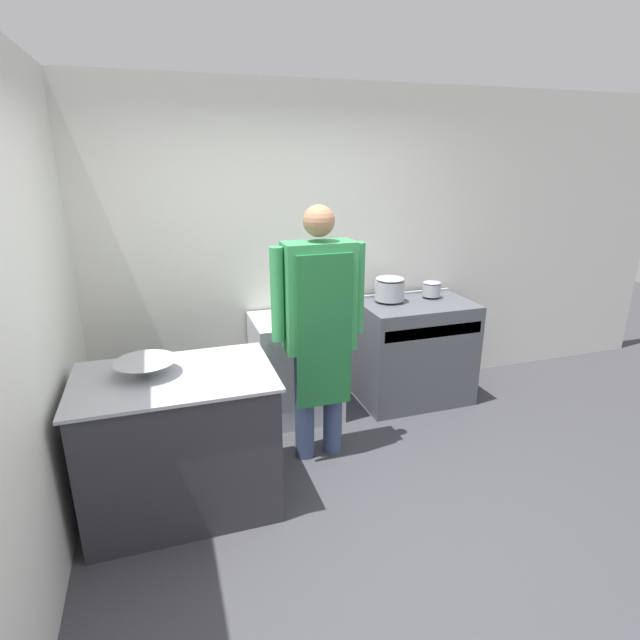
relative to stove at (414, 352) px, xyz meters
The scene contains 10 objects.
ground_plane 1.88m from the stove, 126.74° to the right, with size 14.00×14.00×0.00m, color #38383D.
wall_back 1.46m from the stove, 160.57° to the left, with size 8.00×0.05×2.70m.
wall_left 2.92m from the stove, behind, with size 0.05×8.00×2.70m.
prep_counter 2.25m from the stove, 157.39° to the right, with size 1.17×0.77×0.90m.
stove is the anchor object (origin of this frame).
fridge_unit 1.09m from the stove, behind, with size 0.70×0.58×0.87m.
person_cook 1.38m from the stove, 151.52° to the right, with size 0.66×0.24×1.83m.
mixing_bowl 2.42m from the stove, 160.09° to the right, with size 0.36×0.36×0.09m.
stock_pot 0.63m from the stove, 153.53° to the left, with size 0.26×0.26×0.21m.
sauce_pot 0.59m from the stove, 29.25° to the left, with size 0.16×0.16×0.13m.
Camera 1 is at (-1.00, -2.23, 2.13)m, focal length 28.00 mm.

